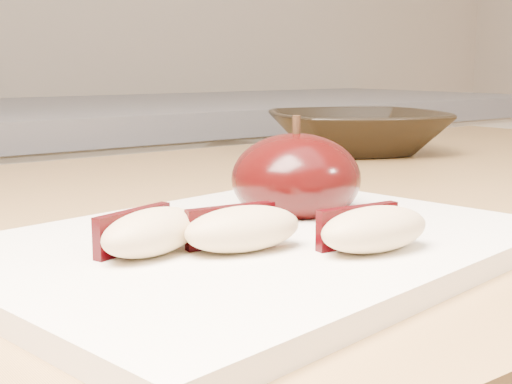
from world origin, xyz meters
TOP-DOWN VIEW (x-y plane):
  - cutting_board at (-0.01, 0.36)m, footprint 0.34×0.27m
  - apple_half at (0.06, 0.40)m, footprint 0.08×0.08m
  - apple_wedge_a at (-0.07, 0.36)m, footprint 0.07×0.05m
  - apple_wedge_b at (-0.03, 0.33)m, footprint 0.07×0.04m
  - apple_wedge_c at (0.02, 0.29)m, footprint 0.07×0.04m
  - bowl at (0.38, 0.66)m, footprint 0.28×0.28m

SIDE VIEW (x-z plane):
  - cutting_board at x=-0.01m, z-range 0.90..0.91m
  - apple_wedge_a at x=-0.07m, z-range 0.91..0.94m
  - apple_wedge_b at x=-0.03m, z-range 0.91..0.94m
  - apple_wedge_c at x=0.02m, z-range 0.91..0.94m
  - bowl at x=0.38m, z-range 0.90..0.95m
  - apple_half at x=0.06m, z-range 0.90..0.97m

